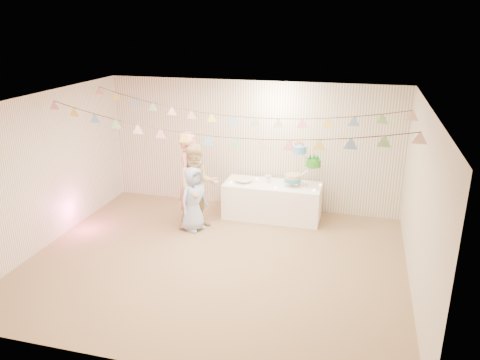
% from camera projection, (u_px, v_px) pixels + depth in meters
% --- Properties ---
extents(floor, '(6.00, 6.00, 0.00)m').
position_uv_depth(floor, '(216.00, 261.00, 7.60)').
color(floor, '#816446').
rests_on(floor, ground).
extents(ceiling, '(6.00, 6.00, 0.00)m').
position_uv_depth(ceiling, '(212.00, 102.00, 6.74)').
color(ceiling, silver).
rests_on(ceiling, ground).
extents(back_wall, '(6.00, 6.00, 0.00)m').
position_uv_depth(back_wall, '(252.00, 145.00, 9.45)').
color(back_wall, white).
rests_on(back_wall, ground).
extents(front_wall, '(6.00, 6.00, 0.00)m').
position_uv_depth(front_wall, '(141.00, 265.00, 4.89)').
color(front_wall, white).
rests_on(front_wall, ground).
extents(left_wall, '(5.00, 5.00, 0.00)m').
position_uv_depth(left_wall, '(45.00, 171.00, 7.90)').
color(left_wall, white).
rests_on(left_wall, ground).
extents(right_wall, '(5.00, 5.00, 0.00)m').
position_uv_depth(right_wall, '(421.00, 205.00, 6.45)').
color(right_wall, white).
rests_on(right_wall, ground).
extents(table, '(1.87, 0.75, 0.70)m').
position_uv_depth(table, '(272.00, 201.00, 9.17)').
color(table, white).
rests_on(table, floor).
extents(cake_stand, '(0.73, 0.43, 0.82)m').
position_uv_depth(cake_stand, '(302.00, 163.00, 8.81)').
color(cake_stand, silver).
rests_on(cake_stand, table).
extents(cake_bottom, '(0.31, 0.31, 0.15)m').
position_uv_depth(cake_bottom, '(293.00, 179.00, 8.90)').
color(cake_bottom, teal).
rests_on(cake_bottom, cake_stand).
extents(cake_middle, '(0.27, 0.27, 0.22)m').
position_uv_depth(cake_middle, '(312.00, 165.00, 8.87)').
color(cake_middle, '#28871D').
rests_on(cake_middle, cake_stand).
extents(cake_top_tier, '(0.25, 0.25, 0.19)m').
position_uv_depth(cake_top_tier, '(299.00, 152.00, 8.73)').
color(cake_top_tier, '#49ACE5').
rests_on(cake_top_tier, cake_stand).
extents(platter, '(0.33, 0.33, 0.02)m').
position_uv_depth(platter, '(244.00, 179.00, 9.12)').
color(platter, white).
rests_on(platter, table).
extents(posy, '(0.14, 0.14, 0.16)m').
position_uv_depth(posy, '(268.00, 176.00, 9.08)').
color(posy, white).
rests_on(posy, table).
extents(person_adult_a, '(0.49, 0.69, 1.80)m').
position_uv_depth(person_adult_a, '(191.00, 179.00, 8.72)').
color(person_adult_a, tan).
rests_on(person_adult_a, floor).
extents(person_adult_b, '(0.99, 0.94, 1.62)m').
position_uv_depth(person_adult_b, '(198.00, 187.00, 8.59)').
color(person_adult_b, tan).
rests_on(person_adult_b, floor).
extents(person_child, '(0.61, 0.71, 1.22)m').
position_uv_depth(person_child, '(193.00, 199.00, 8.55)').
color(person_child, '#96ADD4').
rests_on(person_child, floor).
extents(bunting_back, '(5.60, 1.10, 0.40)m').
position_uv_depth(bunting_back, '(233.00, 106.00, 7.83)').
color(bunting_back, pink).
rests_on(bunting_back, ceiling).
extents(bunting_front, '(5.60, 0.90, 0.36)m').
position_uv_depth(bunting_front, '(208.00, 124.00, 6.65)').
color(bunting_front, '#72A5E5').
rests_on(bunting_front, ceiling).
extents(tealight_0, '(0.04, 0.04, 0.03)m').
position_uv_depth(tealight_0, '(231.00, 182.00, 9.10)').
color(tealight_0, '#FFD88C').
rests_on(tealight_0, table).
extents(tealight_1, '(0.04, 0.04, 0.03)m').
position_uv_depth(tealight_1, '(257.00, 179.00, 9.29)').
color(tealight_1, '#FFD88C').
rests_on(tealight_1, table).
extents(tealight_2, '(0.04, 0.04, 0.03)m').
position_uv_depth(tealight_2, '(276.00, 187.00, 8.82)').
color(tealight_2, '#FFD88C').
rests_on(tealight_2, table).
extents(tealight_3, '(0.04, 0.04, 0.03)m').
position_uv_depth(tealight_3, '(292.00, 181.00, 9.16)').
color(tealight_3, '#FFD88C').
rests_on(tealight_3, table).
extents(tealight_4, '(0.04, 0.04, 0.03)m').
position_uv_depth(tealight_4, '(314.00, 190.00, 8.68)').
color(tealight_4, '#FFD88C').
rests_on(tealight_4, table).
extents(tealight_5, '(0.04, 0.04, 0.03)m').
position_uv_depth(tealight_5, '(320.00, 185.00, 8.97)').
color(tealight_5, '#FFD88C').
rests_on(tealight_5, table).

